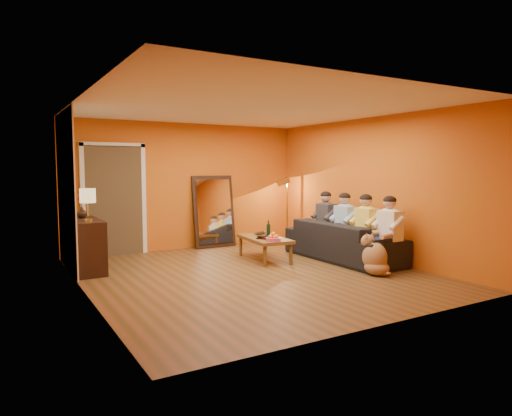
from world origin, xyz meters
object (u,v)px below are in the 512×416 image
tumbler (267,233)px  person_mid_right (345,226)px  dog (375,254)px  sideboard (86,245)px  person_far_right (326,223)px  table_lamp (88,205)px  laptop (263,233)px  coffee_table (265,249)px  person_mid_left (366,229)px  mirror_frame (214,211)px  vase (82,212)px  floor_lamp (287,212)px  wine_bottle (268,229)px  person_far_left (390,233)px  sofa (343,241)px

tumbler → person_mid_right: bearing=-29.8°
dog → person_mid_right: (0.48, 1.25, 0.28)m
sideboard → person_far_right: (4.37, -0.74, 0.18)m
table_lamp → laptop: size_ratio=1.40×
coffee_table → person_far_right: size_ratio=1.00×
person_mid_left → person_mid_right: size_ratio=1.00×
mirror_frame → vase: bearing=-163.4°
tumbler → vase: (-3.11, 0.81, 0.47)m
floor_lamp → laptop: size_ratio=3.96×
vase → person_mid_right: bearing=-19.4°
person_mid_right → vase: 4.64m
dog → wine_bottle: 2.01m
mirror_frame → table_lamp: (-2.79, -1.38, 0.34)m
wine_bottle → person_far_left: bearing=-51.1°
person_mid_left → laptop: bearing=128.7°
person_mid_left → tumbler: size_ratio=11.72×
person_far_left → floor_lamp: bearing=90.6°
table_lamp → person_far_right: bearing=-5.7°
dog → person_far_left: person_far_left is taller
sideboard → person_mid_right: 4.56m
mirror_frame → vase: (-2.79, -0.83, 0.18)m
table_lamp → coffee_table: size_ratio=0.42×
sofa → coffee_table: sofa is taller
mirror_frame → sofa: size_ratio=0.63×
person_mid_right → tumbler: (-1.26, 0.72, -0.14)m
table_lamp → sofa: bearing=-14.4°
dog → tumbler: 2.13m
table_lamp → vase: (0.00, 0.55, -0.16)m
person_far_left → tumbler: 2.22m
person_far_right → laptop: 1.28m
person_mid_left → wine_bottle: bearing=140.4°
mirror_frame → person_mid_left: 3.32m
coffee_table → person_mid_right: bearing=-17.1°
wine_bottle → tumbler: 0.21m
sofa → wine_bottle: size_ratio=7.75×
mirror_frame → coffee_table: (0.20, -1.76, -0.55)m
person_mid_left → dog: bearing=-124.5°
sofa → dog: (-0.35, -1.15, -0.02)m
wine_bottle → dog: bearing=-64.8°
dog → person_mid_left: size_ratio=0.54×
tumbler → vase: bearing=165.3°
sofa → dog: bearing=163.0°
mirror_frame → tumbler: 1.70m
person_mid_right → person_mid_left: bearing=-90.0°
table_lamp → person_mid_right: size_ratio=0.42×
tumbler → laptop: bearing=75.4°
dog → coffee_table: bearing=138.2°
mirror_frame → floor_lamp: mirror_frame is taller
coffee_table → vase: bearing=169.1°
wine_bottle → vase: 3.21m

